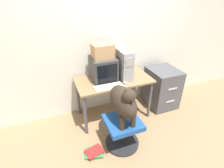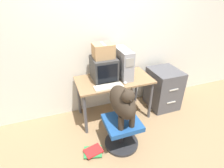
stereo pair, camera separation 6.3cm
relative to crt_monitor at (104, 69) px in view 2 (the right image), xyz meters
name	(u,v)px [view 2 (the right image)]	position (x,y,z in m)	size (l,w,h in m)	color
ground_plane	(120,126)	(0.15, -0.38, -0.91)	(12.00, 12.00, 0.00)	#937551
wall_back	(106,38)	(0.15, 0.31, 0.39)	(8.00, 0.05, 2.60)	silver
desk	(114,84)	(0.15, -0.07, -0.28)	(1.22, 0.63, 0.73)	olive
crt_monitor	(104,69)	(0.00, 0.00, 0.00)	(0.37, 0.41, 0.36)	#383838
pc_tower	(123,63)	(0.32, -0.02, 0.05)	(0.17, 0.49, 0.47)	#99999E
keyboard	(109,87)	(-0.02, -0.29, -0.17)	(0.43, 0.15, 0.03)	beige
computer_mouse	(125,83)	(0.26, -0.27, -0.17)	(0.06, 0.05, 0.03)	silver
office_chair	(122,131)	(0.02, -0.74, -0.65)	(0.49, 0.49, 0.44)	#262628
dog	(123,102)	(0.02, -0.73, -0.16)	(0.28, 0.59, 0.59)	#33281E
filing_cabinet	(163,88)	(1.12, -0.09, -0.54)	(0.50, 0.57, 0.74)	#4C4C51
cardboard_box	(103,51)	(0.00, 0.00, 0.29)	(0.31, 0.25, 0.22)	tan
book_stack_floor	(93,152)	(-0.41, -0.76, -0.88)	(0.28, 0.25, 0.06)	#262628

